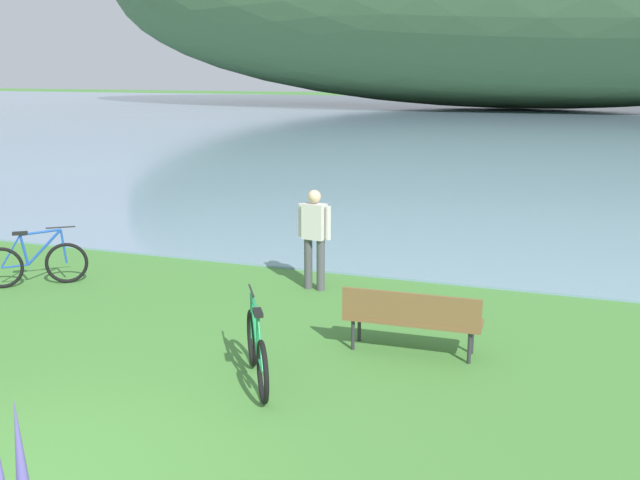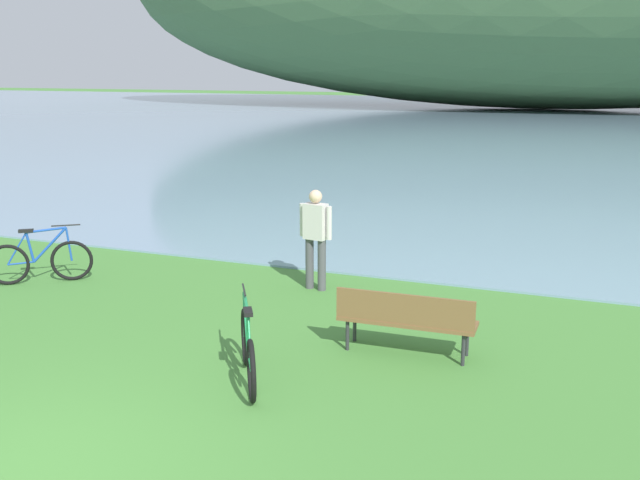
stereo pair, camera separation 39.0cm
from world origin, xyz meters
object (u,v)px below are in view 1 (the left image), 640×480
(bicycle_leaning_near_bench, at_px, (35,263))
(person_at_shoreline, at_px, (314,233))
(park_bench_near_camera, at_px, (412,316))
(bicycle_beside_path, at_px, (257,351))

(bicycle_leaning_near_bench, bearing_deg, person_at_shoreline, 16.62)
(park_bench_near_camera, height_order, bicycle_beside_path, bicycle_beside_path)
(bicycle_beside_path, bearing_deg, person_at_shoreline, 98.97)
(bicycle_beside_path, distance_m, person_at_shoreline, 3.76)
(bicycle_leaning_near_bench, bearing_deg, bicycle_beside_path, -23.79)
(park_bench_near_camera, relative_size, bicycle_beside_path, 1.17)
(bicycle_leaning_near_bench, relative_size, bicycle_beside_path, 0.94)
(park_bench_near_camera, height_order, person_at_shoreline, person_at_shoreline)
(park_bench_near_camera, xyz_separation_m, bicycle_beside_path, (-1.56, -1.45, -0.12))
(park_bench_near_camera, distance_m, person_at_shoreline, 3.12)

